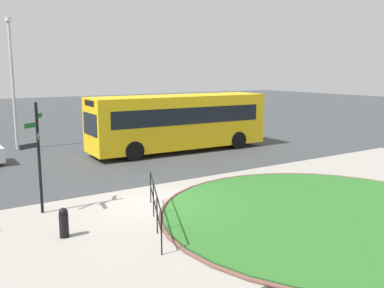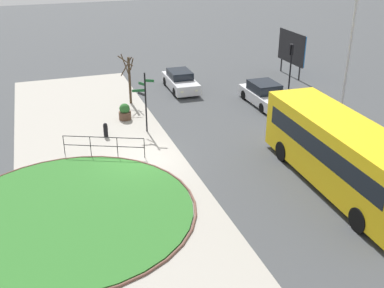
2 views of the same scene
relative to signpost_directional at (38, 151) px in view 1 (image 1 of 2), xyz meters
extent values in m
plane|color=#3D3F42|center=(3.43, -1.26, -2.03)|extent=(120.00, 120.00, 0.00)
cube|color=#9E998E|center=(3.43, -3.12, -2.02)|extent=(32.00, 8.29, 0.02)
cylinder|color=#2D6B28|center=(7.36, -4.95, -1.98)|extent=(10.02, 10.02, 0.10)
torus|color=brown|center=(7.36, -4.95, -1.97)|extent=(10.33, 10.33, 0.11)
cylinder|color=black|center=(0.04, 0.04, -0.31)|extent=(0.09, 0.09, 3.43)
sphere|color=black|center=(0.04, 0.04, 1.45)|extent=(0.10, 0.10, 0.10)
cube|color=#195128|center=(0.18, 0.29, 1.05)|extent=(0.27, 0.44, 0.15)
cube|color=#195128|center=(-0.20, -0.10, 0.81)|extent=(0.41, 0.27, 0.15)
cube|color=#195128|center=(-0.03, -0.35, 0.49)|extent=(0.15, 0.69, 0.15)
cube|color=black|center=(-0.29, -0.11, 0.19)|extent=(0.58, 0.30, 0.15)
cylinder|color=black|center=(0.03, -2.33, -1.69)|extent=(0.25, 0.25, 0.68)
sphere|color=black|center=(0.03, -2.33, -1.30)|extent=(0.24, 0.24, 0.24)
cube|color=black|center=(2.55, -2.83, -0.93)|extent=(1.72, 3.85, 0.03)
cube|color=black|center=(2.55, -2.83, -1.42)|extent=(1.72, 3.85, 0.03)
cylinder|color=black|center=(3.40, -0.91, -1.48)|extent=(0.04, 0.04, 1.10)
cylinder|color=black|center=(2.83, -2.19, -1.48)|extent=(0.04, 0.04, 1.10)
cylinder|color=black|center=(2.27, -3.46, -1.48)|extent=(0.04, 0.04, 1.10)
cylinder|color=black|center=(1.70, -4.74, -1.48)|extent=(0.04, 0.04, 1.10)
cube|color=yellow|center=(9.12, 6.68, -0.34)|extent=(10.10, 2.92, 2.82)
cube|color=black|center=(9.07, 5.40, 0.05)|extent=(8.80, 0.35, 0.88)
cube|color=black|center=(9.17, 7.96, 0.05)|extent=(8.80, 0.35, 0.88)
cube|color=black|center=(4.11, 6.87, -0.20)|extent=(0.10, 2.08, 1.10)
cube|color=black|center=(4.11, 6.87, 0.85)|extent=(0.07, 1.40, 0.28)
cylinder|color=black|center=(5.87, 5.63, -1.53)|extent=(1.01, 0.34, 1.00)
cylinder|color=black|center=(5.96, 7.97, -1.53)|extent=(1.01, 0.34, 1.00)
cylinder|color=black|center=(12.27, 5.39, -1.53)|extent=(1.01, 0.34, 1.00)
cylinder|color=black|center=(12.36, 7.73, -1.53)|extent=(1.01, 0.34, 1.00)
cube|color=#EAEACC|center=(0.27, 9.22, -1.47)|extent=(0.02, 0.20, 0.12)
cube|color=#EAEACC|center=(0.28, 8.10, -1.47)|extent=(0.02, 0.20, 0.12)
cylinder|color=#B7B7BC|center=(1.62, 12.14, 1.51)|extent=(0.16, 0.16, 7.06)
cylinder|color=silver|center=(1.62, 12.14, 5.16)|extent=(0.32, 0.32, 0.22)
camera|label=1|loc=(-2.99, -13.35, 2.46)|focal=39.80mm
camera|label=2|loc=(24.25, -5.54, 8.51)|focal=43.25mm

